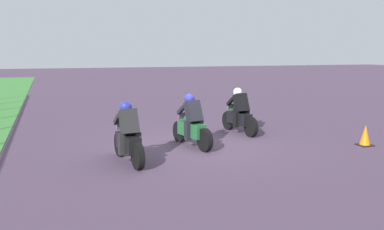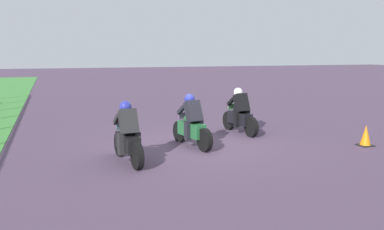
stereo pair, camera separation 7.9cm
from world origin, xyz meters
The scene contains 5 objects.
ground_plane centered at (0.00, 0.00, 0.00)m, with size 120.00×120.00×0.00m, color #4C3A50.
rider_lane_a centered at (1.25, -2.06, 0.62)m, with size 2.04×0.57×1.51m.
rider_lane_b centered at (-0.11, 0.09, 0.62)m, with size 2.03×0.64×1.51m.
rider_lane_c centered at (-1.23, 2.11, 0.62)m, with size 2.04×0.58×1.51m.
traffic_cone centered at (-1.63, -4.69, 0.28)m, with size 0.40×0.40×0.60m.
Camera 1 is at (-11.11, 3.88, 2.69)m, focal length 38.92 mm.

